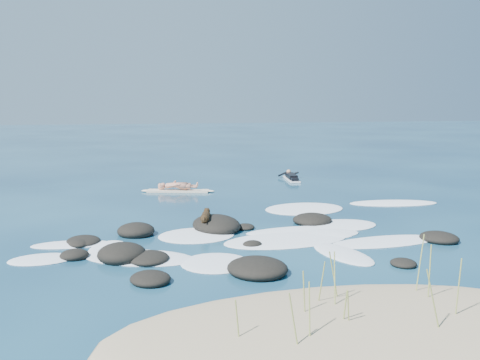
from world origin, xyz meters
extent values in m
plane|color=#0A2642|center=(0.00, 0.00, 0.00)|extent=(160.00, 160.00, 0.00)
ellipsoid|color=#9E8966|center=(0.00, -8.20, 0.00)|extent=(9.00, 4.40, 0.60)
cylinder|color=#8C984A|center=(1.81, -7.50, 0.70)|extent=(0.09, 0.12, 1.15)
cylinder|color=#8C984A|center=(-1.37, -8.89, 0.60)|extent=(0.17, 0.14, 0.94)
cylinder|color=#8C984A|center=(-1.03, -8.64, 0.62)|extent=(0.08, 0.25, 0.99)
cylinder|color=#8C984A|center=(1.05, -8.83, 0.70)|extent=(0.30, 0.09, 1.14)
cylinder|color=#8C984A|center=(-2.16, -8.43, 0.49)|extent=(0.09, 0.09, 0.74)
cylinder|color=#8C984A|center=(-0.25, -8.26, 0.47)|extent=(0.07, 0.09, 0.71)
cylinder|color=#8C984A|center=(-0.32, -7.33, 0.59)|extent=(0.10, 0.19, 0.94)
cylinder|color=#8C984A|center=(1.80, -8.40, 0.70)|extent=(0.12, 0.06, 1.15)
cylinder|color=#8C984A|center=(1.88, -7.03, 0.74)|extent=(0.23, 0.15, 1.22)
cylinder|color=#8C984A|center=(-0.11, -7.46, 0.68)|extent=(0.10, 0.30, 1.09)
cylinder|color=#8C984A|center=(0.00, -7.14, 0.66)|extent=(0.26, 0.12, 1.05)
cylinder|color=#8C984A|center=(-0.23, -8.36, 0.50)|extent=(0.14, 0.18, 0.74)
cylinder|color=#8C984A|center=(-0.81, -7.76, 0.58)|extent=(0.08, 0.06, 0.91)
ellipsoid|color=black|center=(2.18, -0.06, 0.11)|extent=(1.68, 1.64, 0.43)
ellipsoid|color=black|center=(-3.35, -4.77, 0.08)|extent=(1.21, 1.25, 0.30)
ellipsoid|color=black|center=(-3.96, -2.85, 0.14)|extent=(1.37, 1.44, 0.54)
ellipsoid|color=black|center=(-5.13, -1.29, 0.06)|extent=(0.71, 0.81, 0.24)
ellipsoid|color=black|center=(-1.07, -0.26, 0.15)|extent=(1.70, 2.07, 0.59)
ellipsoid|color=black|center=(-0.15, -0.32, 0.05)|extent=(0.73, 0.80, 0.20)
ellipsoid|color=black|center=(-3.54, -0.37, 0.12)|extent=(1.29, 1.31, 0.48)
ellipsoid|color=black|center=(-0.43, -2.38, 0.05)|extent=(0.54, 0.44, 0.22)
ellipsoid|color=black|center=(-3.95, -2.05, 0.06)|extent=(1.06, 0.94, 0.25)
ellipsoid|color=black|center=(-3.30, -3.17, 0.07)|extent=(1.04, 1.16, 0.30)
ellipsoid|color=black|center=(4.95, -3.00, 0.09)|extent=(1.43, 1.48, 0.36)
ellipsoid|color=black|center=(-5.02, -1.01, 0.06)|extent=(1.14, 1.26, 0.24)
ellipsoid|color=black|center=(-0.87, -4.67, 0.11)|extent=(1.88, 1.92, 0.46)
ellipsoid|color=black|center=(-0.81, 0.03, 0.06)|extent=(0.75, 0.92, 0.24)
ellipsoid|color=black|center=(-5.14, -2.49, 0.08)|extent=(0.93, 0.91, 0.30)
ellipsoid|color=black|center=(2.76, -4.89, 0.06)|extent=(0.70, 0.74, 0.22)
ellipsoid|color=white|center=(1.13, -0.92, 0.01)|extent=(2.96, 1.16, 0.12)
ellipsoid|color=white|center=(1.70, -3.67, 0.01)|extent=(1.47, 2.49, 0.12)
ellipsoid|color=white|center=(-5.35, -1.17, 0.01)|extent=(2.19, 0.95, 0.12)
ellipsoid|color=white|center=(6.48, 2.49, 0.01)|extent=(3.66, 1.80, 0.12)
ellipsoid|color=white|center=(-4.29, -2.00, 0.01)|extent=(1.31, 2.19, 0.12)
ellipsoid|color=white|center=(0.69, -1.98, 0.01)|extent=(3.95, 2.23, 0.12)
ellipsoid|color=white|center=(3.38, -2.77, 0.01)|extent=(3.55, 1.51, 0.12)
ellipsoid|color=white|center=(2.07, -1.52, 0.01)|extent=(2.13, 1.19, 0.12)
ellipsoid|color=white|center=(-1.69, -3.72, 0.01)|extent=(1.80, 1.80, 0.12)
ellipsoid|color=white|center=(-1.78, -0.90, 0.01)|extent=(2.43, 2.09, 0.12)
ellipsoid|color=white|center=(-5.94, -2.47, 0.01)|extent=(1.73, 1.19, 0.12)
ellipsoid|color=white|center=(2.94, -0.58, 0.01)|extent=(2.55, 1.81, 0.12)
ellipsoid|color=white|center=(-3.53, -2.85, 0.01)|extent=(3.29, 2.52, 0.12)
ellipsoid|color=white|center=(2.69, 2.19, 0.01)|extent=(3.35, 2.74, 0.12)
ellipsoid|color=white|center=(2.35, -1.74, 0.01)|extent=(1.26, 1.11, 0.12)
ellipsoid|color=white|center=(-1.43, -0.34, 0.01)|extent=(1.10, 0.90, 0.12)
cube|color=#F8E5C6|center=(-1.52, 6.99, 0.05)|extent=(2.76, 1.22, 0.09)
ellipsoid|color=#F8E5C6|center=(-0.21, 6.65, 0.05)|extent=(0.60, 0.43, 0.10)
ellipsoid|color=#F8E5C6|center=(-2.83, 7.33, 0.05)|extent=(0.60, 0.43, 0.10)
imported|color=tan|center=(-1.52, 6.99, 0.97)|extent=(0.57, 0.73, 1.76)
cube|color=white|center=(4.50, 9.34, 0.05)|extent=(0.79, 2.28, 0.08)
ellipsoid|color=white|center=(4.64, 10.45, 0.05)|extent=(0.33, 0.52, 0.08)
cube|color=black|center=(4.50, 9.34, 0.20)|extent=(0.58, 1.41, 0.22)
sphere|color=tan|center=(4.60, 10.13, 0.33)|extent=(0.26, 0.26, 0.23)
cylinder|color=black|center=(4.33, 10.31, 0.19)|extent=(0.57, 0.24, 0.25)
cylinder|color=black|center=(4.90, 10.24, 0.19)|extent=(0.53, 0.36, 0.25)
cube|color=black|center=(4.40, 8.58, 0.16)|extent=(0.41, 0.60, 0.14)
cylinder|color=black|center=(-1.43, -0.44, 0.47)|extent=(0.40, 0.60, 0.27)
sphere|color=black|center=(-1.37, -0.20, 0.47)|extent=(0.34, 0.34, 0.28)
sphere|color=black|center=(-1.50, -0.68, 0.47)|extent=(0.31, 0.31, 0.25)
sphere|color=black|center=(-1.33, -0.05, 0.56)|extent=(0.24, 0.24, 0.20)
cone|color=black|center=(-1.30, 0.07, 0.55)|extent=(0.13, 0.15, 0.10)
cone|color=black|center=(-1.38, -0.04, 0.64)|extent=(0.11, 0.09, 0.10)
cone|color=black|center=(-1.28, -0.07, 0.64)|extent=(0.11, 0.09, 0.10)
cylinder|color=black|center=(-1.45, -0.24, 0.18)|extent=(0.08, 0.08, 0.36)
cylinder|color=black|center=(-1.32, -0.27, 0.18)|extent=(0.08, 0.08, 0.36)
cylinder|color=black|center=(-1.55, -0.60, 0.18)|extent=(0.08, 0.08, 0.36)
cylinder|color=black|center=(-1.41, -0.64, 0.18)|extent=(0.08, 0.08, 0.36)
cylinder|color=black|center=(-1.53, -0.80, 0.51)|extent=(0.11, 0.26, 0.16)
camera|label=1|loc=(-3.86, -16.32, 3.98)|focal=40.00mm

